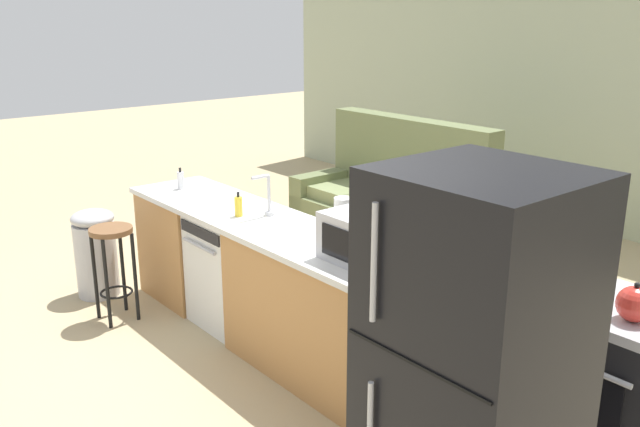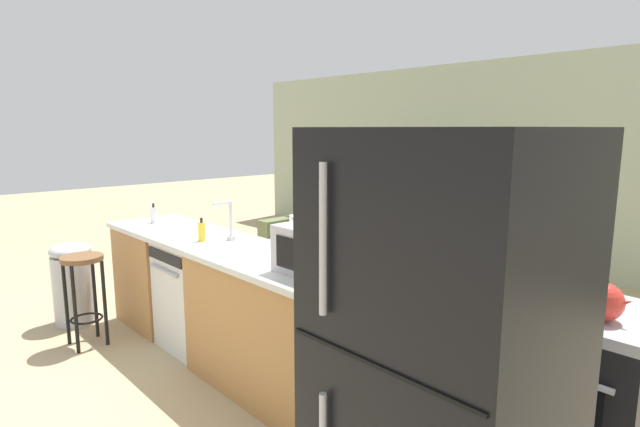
# 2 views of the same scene
# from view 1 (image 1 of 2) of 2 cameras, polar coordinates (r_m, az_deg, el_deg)

# --- Properties ---
(ground_plane) EXTENTS (24.00, 24.00, 0.00)m
(ground_plane) POSITION_cam_1_polar(r_m,az_deg,el_deg) (5.12, -5.32, -9.92)
(ground_plane) COLOR tan
(wall_back) EXTENTS (10.00, 0.06, 2.60)m
(wall_back) POSITION_cam_1_polar(r_m,az_deg,el_deg) (7.67, 22.92, 8.01)
(wall_back) COLOR #A8B293
(wall_back) RESTS_ON ground_plane
(kitchen_counter) EXTENTS (2.94, 0.66, 0.90)m
(kitchen_counter) POSITION_cam_1_polar(r_m,az_deg,el_deg) (4.77, -3.81, -6.43)
(kitchen_counter) COLOR #B77F47
(kitchen_counter) RESTS_ON ground_plane
(dishwasher) EXTENTS (0.58, 0.61, 0.84)m
(dishwasher) POSITION_cam_1_polar(r_m,az_deg,el_deg) (5.14, -7.04, -4.73)
(dishwasher) COLOR white
(dishwasher) RESTS_ON ground_plane
(stove_range) EXTENTS (0.76, 0.68, 0.90)m
(stove_range) POSITION_cam_1_polar(r_m,az_deg,el_deg) (3.89, 22.57, -12.96)
(stove_range) COLOR black
(stove_range) RESTS_ON ground_plane
(refrigerator) EXTENTS (0.72, 0.73, 1.74)m
(refrigerator) POSITION_cam_1_polar(r_m,az_deg,el_deg) (2.85, 12.67, -13.66)
(refrigerator) COLOR black
(refrigerator) RESTS_ON ground_plane
(microwave) EXTENTS (0.50, 0.37, 0.28)m
(microwave) POSITION_cam_1_polar(r_m,az_deg,el_deg) (3.88, 4.00, -2.14)
(microwave) COLOR #B7B7BC
(microwave) RESTS_ON kitchen_counter
(sink_faucet) EXTENTS (0.07, 0.17, 0.30)m
(sink_faucet) POSITION_cam_1_polar(r_m,az_deg,el_deg) (4.76, -4.47, 1.33)
(sink_faucet) COLOR silver
(sink_faucet) RESTS_ON kitchen_counter
(paper_towel_roll) EXTENTS (0.14, 0.14, 0.28)m
(paper_towel_roll) POSITION_cam_1_polar(r_m,az_deg,el_deg) (4.22, 1.91, -0.55)
(paper_towel_roll) COLOR #4C4C51
(paper_towel_roll) RESTS_ON kitchen_counter
(soap_bottle) EXTENTS (0.06, 0.06, 0.18)m
(soap_bottle) POSITION_cam_1_polar(r_m,az_deg,el_deg) (4.79, -6.88, 0.62)
(soap_bottle) COLOR yellow
(soap_bottle) RESTS_ON kitchen_counter
(dish_soap_bottle) EXTENTS (0.06, 0.06, 0.18)m
(dish_soap_bottle) POSITION_cam_1_polar(r_m,az_deg,el_deg) (5.60, -11.66, 2.77)
(dish_soap_bottle) COLOR silver
(dish_soap_bottle) RESTS_ON kitchen_counter
(kettle) EXTENTS (0.21, 0.17, 0.19)m
(kettle) POSITION_cam_1_polar(r_m,az_deg,el_deg) (3.49, 24.99, -6.92)
(kettle) COLOR red
(kettle) RESTS_ON stove_range
(bar_stool) EXTENTS (0.32, 0.32, 0.74)m
(bar_stool) POSITION_cam_1_polar(r_m,az_deg,el_deg) (5.34, -17.04, -3.25)
(bar_stool) COLOR brown
(bar_stool) RESTS_ON ground_plane
(trash_bin) EXTENTS (0.35, 0.35, 0.74)m
(trash_bin) POSITION_cam_1_polar(r_m,az_deg,el_deg) (5.90, -18.37, -3.08)
(trash_bin) COLOR #B7B7BC
(trash_bin) RESTS_ON ground_plane
(couch) EXTENTS (2.01, 0.93, 1.27)m
(couch) POSITION_cam_1_polar(r_m,az_deg,el_deg) (6.83, 6.28, 0.51)
(couch) COLOR #667047
(couch) RESTS_ON ground_plane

